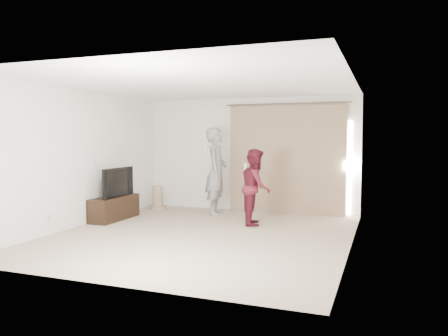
{
  "coord_description": "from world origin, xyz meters",
  "views": [
    {
      "loc": [
        2.96,
        -6.89,
        1.7
      ],
      "look_at": [
        -0.03,
        1.2,
        1.09
      ],
      "focal_mm": 35.0,
      "sensor_mm": 36.0,
      "label": 1
    }
  ],
  "objects_px": {
    "tv": "(114,182)",
    "person_man": "(216,171)",
    "tv_console": "(114,208)",
    "person_woman": "(256,187)"
  },
  "relations": [
    {
      "from": "tv",
      "to": "person_woman",
      "type": "xyz_separation_m",
      "value": [
        2.89,
        0.53,
        -0.04
      ]
    },
    {
      "from": "tv",
      "to": "tv_console",
      "type": "bearing_deg",
      "value": -0.0
    },
    {
      "from": "tv_console",
      "to": "person_woman",
      "type": "bearing_deg",
      "value": 10.45
    },
    {
      "from": "tv",
      "to": "person_woman",
      "type": "distance_m",
      "value": 2.93
    },
    {
      "from": "tv",
      "to": "person_man",
      "type": "xyz_separation_m",
      "value": [
        1.76,
        1.3,
        0.18
      ]
    },
    {
      "from": "person_man",
      "to": "person_woman",
      "type": "bearing_deg",
      "value": -34.11
    },
    {
      "from": "tv_console",
      "to": "person_woman",
      "type": "distance_m",
      "value": 2.98
    },
    {
      "from": "tv_console",
      "to": "tv",
      "type": "height_order",
      "value": "tv"
    },
    {
      "from": "tv_console",
      "to": "tv",
      "type": "xyz_separation_m",
      "value": [
        0.0,
        0.0,
        0.54
      ]
    },
    {
      "from": "person_man",
      "to": "person_woman",
      "type": "height_order",
      "value": "person_man"
    }
  ]
}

